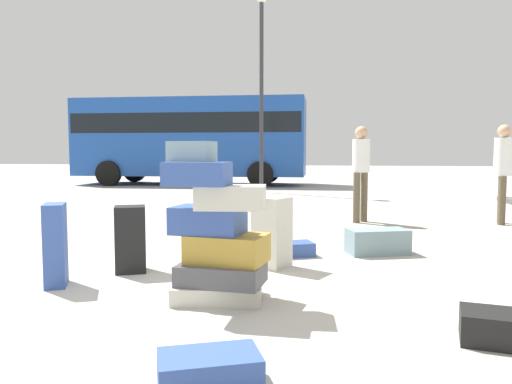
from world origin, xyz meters
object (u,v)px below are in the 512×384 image
at_px(suitcase_cream_behind_tower, 272,232).
at_px(suitcase_black_foreground_near, 130,239).
at_px(suitcase_slate_white_trunk, 377,242).
at_px(person_bearded_onlooker, 503,165).
at_px(suitcase_tower, 217,237).
at_px(suitcase_navy_upright_blue, 209,371).
at_px(parked_bus, 192,135).
at_px(person_tourist_with_camera, 361,165).
at_px(lamp_post, 261,61).
at_px(suitcase_navy_right_side, 55,245).
at_px(suitcase_navy_foreground_far, 286,249).

bearing_deg(suitcase_cream_behind_tower, suitcase_black_foreground_near, -137.94).
relative_size(suitcase_black_foreground_near, suitcase_slate_white_trunk, 0.95).
distance_m(suitcase_black_foreground_near, person_bearded_onlooker, 6.43).
relative_size(suitcase_tower, person_bearded_onlooker, 0.78).
xyz_separation_m(suitcase_navy_upright_blue, parked_bus, (-4.70, 15.55, 1.74)).
relative_size(person_tourist_with_camera, lamp_post, 0.28).
bearing_deg(parked_bus, suitcase_cream_behind_tower, -71.46).
height_order(suitcase_slate_white_trunk, parked_bus, parked_bus).
distance_m(suitcase_tower, person_tourist_with_camera, 5.05).
relative_size(suitcase_navy_upright_blue, lamp_post, 0.09).
relative_size(suitcase_tower, suitcase_navy_right_side, 1.73).
relative_size(suitcase_navy_upright_blue, person_tourist_with_camera, 0.32).
distance_m(suitcase_cream_behind_tower, person_bearded_onlooker, 5.12).
relative_size(suitcase_navy_right_side, suitcase_black_foreground_near, 1.12).
bearing_deg(suitcase_navy_upright_blue, suitcase_navy_right_side, 115.99).
height_order(person_bearded_onlooker, lamp_post, lamp_post).
relative_size(suitcase_cream_behind_tower, person_bearded_onlooker, 0.44).
bearing_deg(person_tourist_with_camera, parked_bus, -110.02).
bearing_deg(suitcase_black_foreground_near, person_bearded_onlooker, 18.62).
bearing_deg(suitcase_navy_foreground_far, parked_bus, 88.47).
bearing_deg(parked_bus, person_tourist_with_camera, -59.53).
height_order(suitcase_tower, suitcase_navy_right_side, suitcase_tower).
bearing_deg(lamp_post, suitcase_navy_right_side, -91.70).
xyz_separation_m(suitcase_black_foreground_near, lamp_post, (-0.15, 9.99, 3.55)).
relative_size(suitcase_cream_behind_tower, suitcase_slate_white_trunk, 1.05).
height_order(suitcase_tower, parked_bus, parked_bus).
bearing_deg(suitcase_navy_right_side, person_tourist_with_camera, 33.10).
relative_size(suitcase_cream_behind_tower, suitcase_navy_right_side, 0.99).
height_order(person_tourist_with_camera, parked_bus, parked_bus).
bearing_deg(suitcase_slate_white_trunk, suitcase_navy_right_side, -166.28).
distance_m(person_bearded_onlooker, lamp_post, 8.19).
xyz_separation_m(suitcase_cream_behind_tower, suitcase_slate_white_trunk, (1.17, 0.88, -0.22)).
bearing_deg(person_bearded_onlooker, suitcase_navy_right_side, -33.68).
bearing_deg(suitcase_slate_white_trunk, suitcase_cream_behind_tower, -161.81).
bearing_deg(parked_bus, lamp_post, -47.72).
xyz_separation_m(person_bearded_onlooker, lamp_post, (-4.99, 5.82, 2.89)).
bearing_deg(parked_bus, suitcase_black_foreground_near, -77.63).
distance_m(suitcase_navy_foreground_far, person_bearded_onlooker, 4.70).
xyz_separation_m(suitcase_cream_behind_tower, person_tourist_with_camera, (1.09, 3.58, 0.63)).
height_order(suitcase_tower, suitcase_slate_white_trunk, suitcase_tower).
xyz_separation_m(suitcase_black_foreground_near, parked_bus, (-3.27, 13.26, 1.49)).
relative_size(suitcase_slate_white_trunk, person_tourist_with_camera, 0.43).
relative_size(suitcase_tower, lamp_post, 0.22).
bearing_deg(suitcase_cream_behind_tower, suitcase_navy_upright_blue, -64.86).
bearing_deg(suitcase_tower, suitcase_navy_right_side, 172.35).
height_order(suitcase_black_foreground_near, suitcase_navy_foreground_far, suitcase_black_foreground_near).
relative_size(suitcase_tower, suitcase_navy_foreground_far, 2.04).
distance_m(suitcase_tower, suitcase_navy_upright_blue, 1.57).
distance_m(suitcase_cream_behind_tower, suitcase_black_foreground_near, 1.47).
height_order(suitcase_cream_behind_tower, parked_bus, parked_bus).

